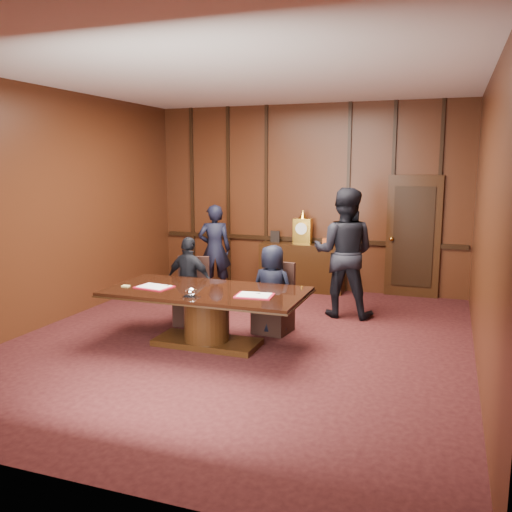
{
  "coord_description": "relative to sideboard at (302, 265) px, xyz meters",
  "views": [
    {
      "loc": [
        2.6,
        -6.58,
        2.39
      ],
      "look_at": [
        -0.06,
        0.82,
        1.05
      ],
      "focal_mm": 38.0,
      "sensor_mm": 36.0,
      "label": 1
    }
  ],
  "objects": [
    {
      "name": "room",
      "position": [
        0.07,
        -3.12,
        1.24
      ],
      "size": [
        7.0,
        7.04,
        3.5
      ],
      "color": "black",
      "rests_on": "ground"
    },
    {
      "name": "signatory_right",
      "position": [
        0.29,
        -2.74,
        0.15
      ],
      "size": [
        0.66,
        0.46,
        1.27
      ],
      "primitive_type": "imported",
      "rotation": [
        0.0,
        0.0,
        3.05
      ],
      "color": "black",
      "rests_on": "ground"
    },
    {
      "name": "notepad",
      "position": [
        -1.46,
        -3.73,
        0.28
      ],
      "size": [
        0.1,
        0.07,
        0.01
      ],
      "primitive_type": "cube",
      "rotation": [
        0.0,
        0.0,
        0.02
      ],
      "color": "#E1CC6E",
      "rests_on": "conference_table"
    },
    {
      "name": "chair_left",
      "position": [
        -1.02,
        -2.66,
        -0.19
      ],
      "size": [
        0.59,
        0.59,
        0.99
      ],
      "rotation": [
        0.0,
        0.0,
        0.26
      ],
      "color": "black",
      "rests_on": "ground"
    },
    {
      "name": "folder_left",
      "position": [
        -1.07,
        -3.65,
        0.28
      ],
      "size": [
        0.5,
        0.39,
        0.02
      ],
      "rotation": [
        0.0,
        0.0,
        -0.14
      ],
      "color": "#AF1027",
      "rests_on": "conference_table"
    },
    {
      "name": "witness_left",
      "position": [
        -1.47,
        -0.79,
        0.34
      ],
      "size": [
        0.72,
        0.61,
        1.66
      ],
      "primitive_type": "imported",
      "rotation": [
        0.0,
        0.0,
        3.57
      ],
      "color": "black",
      "rests_on": "ground"
    },
    {
      "name": "witness_right",
      "position": [
        1.07,
        -1.49,
        0.53
      ],
      "size": [
        1.0,
        0.79,
        2.03
      ],
      "primitive_type": "imported",
      "rotation": [
        0.0,
        0.0,
        3.16
      ],
      "color": "black",
      "rests_on": "ground"
    },
    {
      "name": "sideboard",
      "position": [
        0.0,
        0.0,
        0.0
      ],
      "size": [
        1.6,
        0.45,
        1.54
      ],
      "color": "black",
      "rests_on": "ground"
    },
    {
      "name": "inkstand",
      "position": [
        -0.36,
        -3.99,
        0.33
      ],
      "size": [
        0.2,
        0.14,
        0.12
      ],
      "color": "white",
      "rests_on": "conference_table"
    },
    {
      "name": "folder_right",
      "position": [
        0.35,
        -3.65,
        0.28
      ],
      "size": [
        0.49,
        0.37,
        0.02
      ],
      "rotation": [
        0.0,
        0.0,
        0.09
      ],
      "color": "#AF1027",
      "rests_on": "conference_table"
    },
    {
      "name": "conference_table",
      "position": [
        -0.36,
        -3.54,
        0.02
      ],
      "size": [
        2.62,
        1.32,
        0.76
      ],
      "color": "black",
      "rests_on": "ground"
    },
    {
      "name": "signatory_left",
      "position": [
        -1.01,
        -2.74,
        0.18
      ],
      "size": [
        0.81,
        0.41,
        1.33
      ],
      "primitive_type": "imported",
      "rotation": [
        0.0,
        0.0,
        3.02
      ],
      "color": "black",
      "rests_on": "ground"
    },
    {
      "name": "chair_right",
      "position": [
        0.29,
        -2.66,
        -0.19
      ],
      "size": [
        0.54,
        0.54,
        0.99
      ],
      "rotation": [
        0.0,
        0.0,
        -0.14
      ],
      "color": "black",
      "rests_on": "ground"
    }
  ]
}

